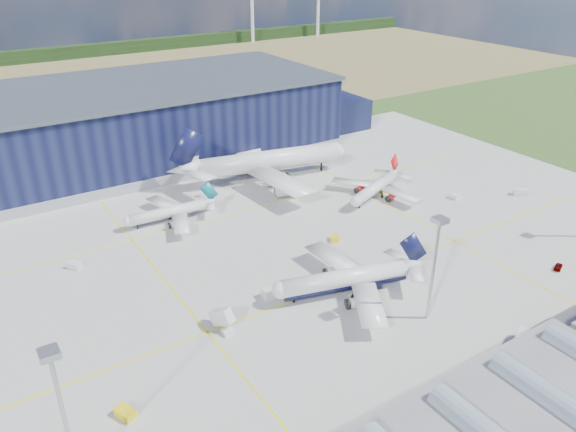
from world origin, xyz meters
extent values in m
plane|color=#31511E|center=(0.00, 0.00, 0.00)|extent=(600.00, 600.00, 0.00)
cube|color=gray|center=(0.00, 10.00, 0.03)|extent=(220.00, 160.00, 0.06)
cube|color=yellow|center=(0.00, -10.00, 0.07)|extent=(180.00, 0.40, 0.02)
cube|color=yellow|center=(0.00, 35.00, 0.07)|extent=(180.00, 0.40, 0.02)
cube|color=yellow|center=(-30.00, 10.00, 0.07)|extent=(0.40, 120.00, 0.02)
cube|color=yellow|center=(40.00, 10.00, 0.07)|extent=(0.40, 120.00, 0.02)
cube|color=olive|center=(0.00, 220.00, 0.00)|extent=(600.00, 220.00, 0.01)
cube|color=black|center=(0.00, 300.00, 4.00)|extent=(600.00, 8.00, 8.00)
cube|color=black|center=(0.00, 95.00, 12.50)|extent=(120.00, 60.00, 25.00)
cube|color=gray|center=(0.00, 95.00, 1.60)|extent=(121.00, 61.00, 3.20)
cube|color=#434B55|center=(0.00, 95.00, 25.50)|extent=(122.00, 62.00, 1.20)
cube|color=black|center=(72.00, 90.00, 6.00)|extent=(24.00, 30.00, 12.00)
cylinder|color=#889BA8|center=(4.00, -60.00, 6.40)|extent=(4.40, 18.00, 4.40)
cylinder|color=#B3B4BA|center=(-60.00, -30.00, 11.00)|extent=(0.70, 0.70, 22.00)
cube|color=#B3B4BA|center=(-60.00, -30.00, 22.50)|extent=(2.60, 2.60, 1.00)
cylinder|color=#B3B4BA|center=(10.00, -30.00, 11.00)|extent=(0.70, 0.70, 22.00)
cube|color=#B3B4BA|center=(10.00, -30.00, 22.50)|extent=(2.60, 2.60, 1.00)
cube|color=yellow|center=(-50.53, -22.54, 0.72)|extent=(3.23, 3.99, 1.44)
cube|color=yellow|center=(14.09, 6.74, 0.65)|extent=(3.45, 3.59, 1.30)
cube|color=silver|center=(-12.27, -6.16, 1.10)|extent=(5.07, 2.26, 2.20)
cube|color=silver|center=(60.21, 8.38, 0.66)|extent=(2.08, 3.08, 1.32)
cube|color=silver|center=(78.98, -0.87, 1.02)|extent=(4.51, 4.65, 2.04)
cube|color=yellow|center=(45.55, 24.09, 0.72)|extent=(2.31, 3.44, 1.43)
cube|color=silver|center=(-45.70, 29.08, 0.72)|extent=(3.77, 3.99, 1.44)
cube|color=silver|center=(18.99, -46.00, 1.28)|extent=(5.92, 4.49, 2.56)
cube|color=silver|center=(-26.69, -10.02, 1.57)|extent=(3.61, 5.29, 3.14)
imported|color=#99999E|center=(50.01, -32.85, 0.65)|extent=(4.11, 2.94, 1.30)
imported|color=#99999E|center=(-7.43, -48.00, 0.53)|extent=(3.30, 1.40, 1.06)
camera|label=1|loc=(-64.77, -93.66, 69.59)|focal=35.00mm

